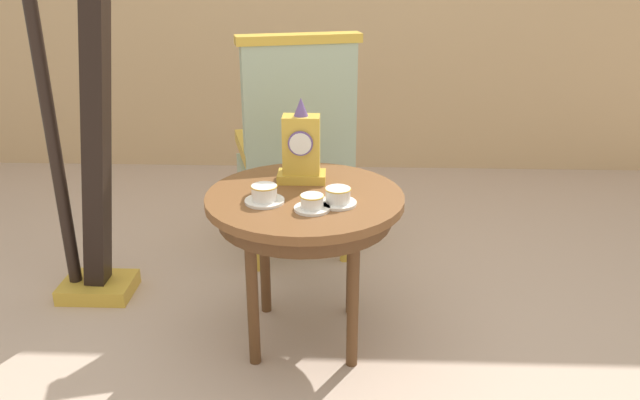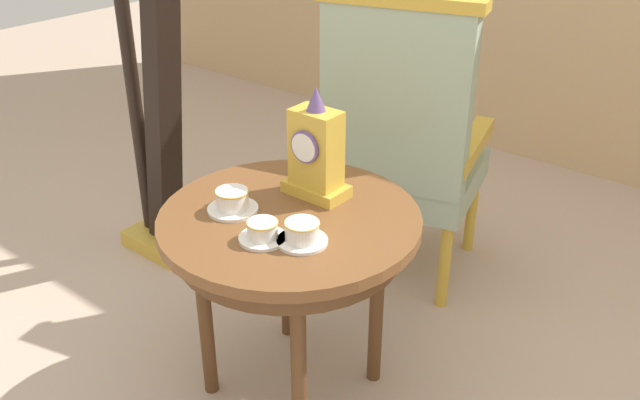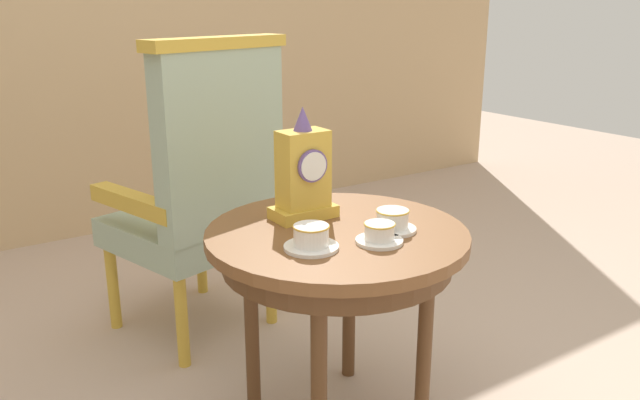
{
  "view_description": "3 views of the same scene",
  "coord_description": "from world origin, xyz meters",
  "px_view_note": "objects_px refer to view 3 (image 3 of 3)",
  "views": [
    {
      "loc": [
        0.2,
        -2.15,
        1.5
      ],
      "look_at": [
        0.11,
        0.13,
        0.57
      ],
      "focal_mm": 35.25,
      "sensor_mm": 36.0,
      "label": 1
    },
    {
      "loc": [
        1.2,
        -1.23,
        1.59
      ],
      "look_at": [
        0.14,
        0.09,
        0.69
      ],
      "focal_mm": 39.0,
      "sensor_mm": 36.0,
      "label": 2
    },
    {
      "loc": [
        -0.95,
        -1.37,
        1.25
      ],
      "look_at": [
        0.07,
        0.16,
        0.69
      ],
      "focal_mm": 36.43,
      "sensor_mm": 36.0,
      "label": 3
    }
  ],
  "objects_px": {
    "teacup_left": "(311,238)",
    "mantel_clock": "(303,174)",
    "teacup_center": "(392,221)",
    "armchair": "(204,188)",
    "side_table": "(337,254)",
    "teacup_right": "(379,234)"
  },
  "relations": [
    {
      "from": "teacup_left",
      "to": "mantel_clock",
      "type": "height_order",
      "value": "mantel_clock"
    },
    {
      "from": "teacup_left",
      "to": "teacup_center",
      "type": "bearing_deg",
      "value": -2.05
    },
    {
      "from": "teacup_left",
      "to": "teacup_center",
      "type": "distance_m",
      "value": 0.27
    },
    {
      "from": "teacup_center",
      "to": "mantel_clock",
      "type": "bearing_deg",
      "value": 121.65
    },
    {
      "from": "teacup_center",
      "to": "armchair",
      "type": "distance_m",
      "value": 0.85
    },
    {
      "from": "side_table",
      "to": "armchair",
      "type": "height_order",
      "value": "armchair"
    },
    {
      "from": "side_table",
      "to": "teacup_center",
      "type": "relative_size",
      "value": 5.49
    },
    {
      "from": "teacup_left",
      "to": "mantel_clock",
      "type": "xyz_separation_m",
      "value": [
        0.12,
        0.23,
        0.11
      ]
    },
    {
      "from": "teacup_left",
      "to": "mantel_clock",
      "type": "distance_m",
      "value": 0.28
    },
    {
      "from": "teacup_right",
      "to": "mantel_clock",
      "type": "distance_m",
      "value": 0.32
    },
    {
      "from": "mantel_clock",
      "to": "teacup_left",
      "type": "bearing_deg",
      "value": -118.08
    },
    {
      "from": "teacup_left",
      "to": "mantel_clock",
      "type": "relative_size",
      "value": 0.44
    },
    {
      "from": "side_table",
      "to": "teacup_left",
      "type": "xyz_separation_m",
      "value": [
        -0.14,
        -0.08,
        0.1
      ]
    },
    {
      "from": "teacup_left",
      "to": "teacup_center",
      "type": "xyz_separation_m",
      "value": [
        0.27,
        -0.01,
        -0.0
      ]
    },
    {
      "from": "teacup_right",
      "to": "armchair",
      "type": "bearing_deg",
      "value": 97.85
    },
    {
      "from": "teacup_center",
      "to": "mantel_clock",
      "type": "height_order",
      "value": "mantel_clock"
    },
    {
      "from": "teacup_left",
      "to": "armchair",
      "type": "bearing_deg",
      "value": 86.07
    },
    {
      "from": "teacup_right",
      "to": "teacup_center",
      "type": "bearing_deg",
      "value": 31.1
    },
    {
      "from": "side_table",
      "to": "teacup_right",
      "type": "distance_m",
      "value": 0.18
    },
    {
      "from": "mantel_clock",
      "to": "armchair",
      "type": "distance_m",
      "value": 0.61
    },
    {
      "from": "teacup_center",
      "to": "mantel_clock",
      "type": "xyz_separation_m",
      "value": [
        -0.15,
        0.24,
        0.11
      ]
    },
    {
      "from": "teacup_left",
      "to": "teacup_right",
      "type": "height_order",
      "value": "teacup_left"
    }
  ]
}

